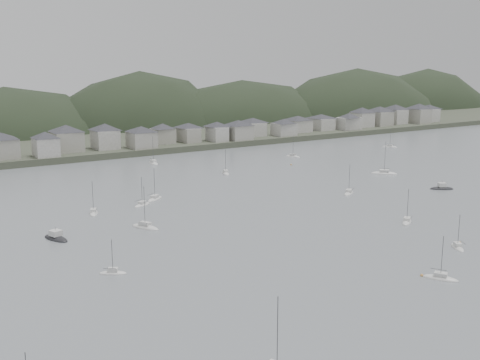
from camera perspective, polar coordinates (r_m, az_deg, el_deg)
ground at (r=136.27m, az=17.51°, el=-7.84°), size 900.00×900.00×0.00m
far_shore_land at (r=391.39m, az=-17.78°, el=4.82°), size 900.00×250.00×3.00m
forested_ridge at (r=369.93m, az=-15.89°, el=2.56°), size 851.55×103.94×102.57m
waterfront_town at (r=306.38m, az=-3.03°, el=4.96°), size 451.48×28.46×12.92m
sailboat_lead at (r=312.17m, az=14.46°, el=3.16°), size 5.64×7.99×10.55m
moored_fleet at (r=169.87m, az=-2.69°, el=-3.39°), size 231.52×179.82×13.93m
motor_launch_near at (r=215.28m, az=19.13°, el=-0.78°), size 8.53×6.91×3.96m
motor_launch_far at (r=154.29m, az=-17.57°, el=-5.45°), size 5.80×9.39×4.09m
mooring_buoys at (r=191.50m, az=7.67°, el=-1.76°), size 169.91×134.08×0.70m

